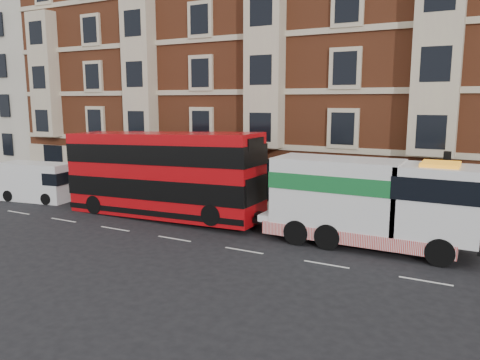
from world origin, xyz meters
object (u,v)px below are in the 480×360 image
(box_van, at_px, (36,182))
(pedestrian, at_px, (68,179))
(tow_truck, at_px, (366,201))
(double_decker_bus, at_px, (162,173))

(box_van, distance_m, pedestrian, 3.18)
(tow_truck, relative_size, box_van, 1.88)
(pedestrian, bearing_deg, tow_truck, 28.18)
(double_decker_bus, xyz_separation_m, pedestrian, (-11.23, 2.90, -1.70))
(double_decker_bus, relative_size, box_van, 2.34)
(double_decker_bus, bearing_deg, tow_truck, 0.00)
(box_van, xyz_separation_m, pedestrian, (-0.42, 3.14, -0.32))
(box_van, bearing_deg, double_decker_bus, -7.64)
(double_decker_bus, distance_m, tow_truck, 12.08)
(double_decker_bus, distance_m, pedestrian, 11.72)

